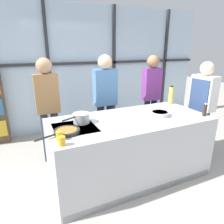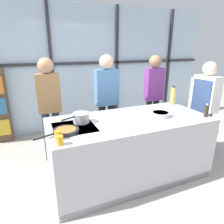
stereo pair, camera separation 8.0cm
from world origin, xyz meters
name	(u,v)px [view 1 (the left image)]	position (x,y,z in m)	size (l,w,h in m)	color
ground_plane	(129,174)	(0.00, 0.00, 0.00)	(18.00, 18.00, 0.00)	#ADA89E
back_window_wall	(83,69)	(0.00, 2.25, 1.40)	(6.40, 0.10, 2.80)	silver
demo_island	(129,148)	(0.00, 0.00, 0.46)	(2.28, 1.04, 0.92)	#B7BABF
chef	(202,103)	(1.51, 0.12, 0.94)	(0.24, 0.44, 1.66)	#232838
spectator_far_left	(48,103)	(-1.00, 0.92, 1.03)	(0.37, 0.24, 1.74)	#232838
spectator_center_left	(105,97)	(0.00, 0.92, 1.03)	(0.41, 0.25, 1.77)	black
spectator_center_right	(151,92)	(1.00, 0.92, 1.03)	(0.37, 0.24, 1.75)	black
frying_pan	(66,131)	(-0.93, -0.13, 0.94)	(0.53, 0.30, 0.04)	#232326
saucepan	(81,118)	(-0.68, 0.12, 0.99)	(0.39, 0.25, 0.13)	silver
white_plate	(152,110)	(0.51, 0.18, 0.93)	(0.24, 0.24, 0.01)	white
mixing_bowl	(160,113)	(0.46, -0.07, 0.95)	(0.28, 0.28, 0.06)	silver
oil_bottle	(171,95)	(1.04, 0.39, 1.07)	(0.08, 0.08, 0.33)	#E0CC4C
pepper_grinder	(205,110)	(1.05, -0.35, 1.01)	(0.06, 0.06, 0.20)	#332319
juice_glass_near	(62,141)	(-1.04, -0.42, 0.97)	(0.07, 0.07, 0.10)	orange
juice_glass_far	(59,136)	(-1.04, -0.28, 0.97)	(0.07, 0.07, 0.10)	orange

